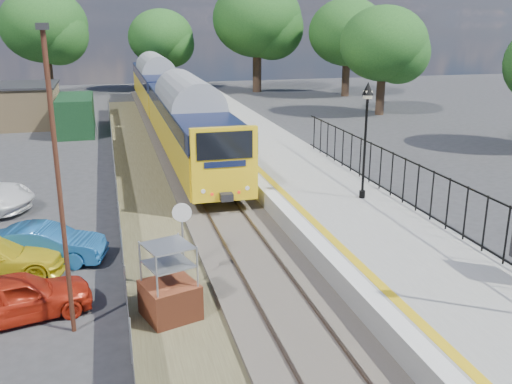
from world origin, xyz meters
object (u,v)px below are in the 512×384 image
object	(u,v)px
brick_plinth	(169,283)
speed_sign	(183,232)
carpark_lamp	(57,169)
train	(168,97)
victorian_lamp_north	(367,113)
car_red	(17,297)
car_blue	(45,244)

from	to	relation	value
brick_plinth	speed_sign	size ratio (longest dim) A/B	0.78
brick_plinth	carpark_lamp	xyz separation A→B (m)	(-2.52, -0.04, 3.31)
train	speed_sign	world-z (taller)	train
victorian_lamp_north	speed_sign	xyz separation A→B (m)	(-7.80, -4.65, -2.41)
carpark_lamp	car_red	distance (m)	4.09
victorian_lamp_north	speed_sign	bearing A→B (deg)	-149.18
car_blue	carpark_lamp	bearing A→B (deg)	-153.58
carpark_lamp	car_blue	xyz separation A→B (m)	(-1.07, 4.79, -3.70)
speed_sign	car_red	bearing A→B (deg)	-163.07
train	car_blue	size ratio (longest dim) A/B	10.45
car_red	victorian_lamp_north	bearing A→B (deg)	-81.12
victorian_lamp_north	speed_sign	size ratio (longest dim) A/B	1.65
victorian_lamp_north	car_red	bearing A→B (deg)	-157.49
carpark_lamp	car_blue	distance (m)	6.15
carpark_lamp	car_red	xyz separation A→B (m)	(-1.44, 1.01, -3.69)
speed_sign	carpark_lamp	size ratio (longest dim) A/B	0.36
victorian_lamp_north	carpark_lamp	distance (m)	12.50
train	car_blue	xyz separation A→B (m)	(-6.67, -23.22, -1.70)
victorian_lamp_north	brick_plinth	size ratio (longest dim) A/B	2.13
brick_plinth	carpark_lamp	distance (m)	4.16
train	speed_sign	distance (m)	26.66
carpark_lamp	car_blue	size ratio (longest dim) A/B	1.97
car_red	train	bearing A→B (deg)	-28.23
victorian_lamp_north	car_blue	size ratio (longest dim) A/B	1.18
speed_sign	car_blue	xyz separation A→B (m)	(-4.17, 3.32, -1.25)
car_blue	car_red	bearing A→B (deg)	-171.71
brick_plinth	car_blue	size ratio (longest dim) A/B	0.55
victorian_lamp_north	train	bearing A→B (deg)	103.62
brick_plinth	speed_sign	xyz separation A→B (m)	(0.58, 1.43, 0.85)
train	speed_sign	xyz separation A→B (m)	(-2.50, -26.53, -0.45)
car_blue	victorian_lamp_north	bearing A→B (deg)	-69.84
car_blue	speed_sign	bearing A→B (deg)	-114.73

